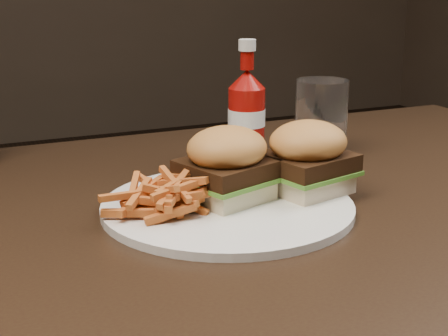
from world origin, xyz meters
name	(u,v)px	position (x,y,z in m)	size (l,w,h in m)	color
dining_table	(268,216)	(0.00, 0.00, 0.73)	(1.20, 0.80, 0.04)	black
plate	(227,207)	(-0.06, -0.01, 0.76)	(0.30, 0.30, 0.01)	white
sandwich_half_a	(227,190)	(-0.06, 0.00, 0.77)	(0.09, 0.08, 0.02)	#F4ECB2
sandwich_half_b	(307,183)	(0.05, -0.01, 0.77)	(0.09, 0.08, 0.02)	beige
fries_pile	(172,194)	(-0.13, -0.02, 0.78)	(0.10, 0.10, 0.04)	#C05F1B
ketchup_bottle	(246,124)	(0.05, 0.16, 0.81)	(0.05, 0.05, 0.10)	maroon
tumbler	(321,121)	(0.17, 0.15, 0.81)	(0.08, 0.08, 0.12)	white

